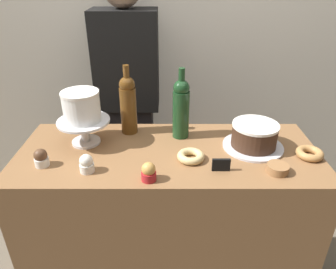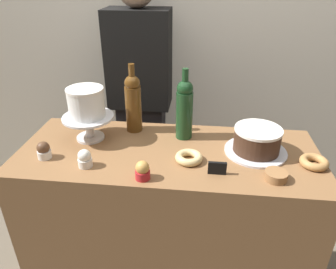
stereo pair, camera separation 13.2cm
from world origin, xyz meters
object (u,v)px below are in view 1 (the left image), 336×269
at_px(cookie_stack, 278,169).
at_px(white_layer_cake, 81,106).
at_px(price_sign_chalkboard, 221,165).
at_px(cake_stand_pedestal, 84,127).
at_px(donut_maple, 310,153).
at_px(cupcake_chocolate, 41,158).
at_px(chocolate_round_cake, 254,135).
at_px(cupcake_vanilla, 87,164).
at_px(cupcake_caramel, 149,172).
at_px(wine_bottle_amber, 128,104).
at_px(donut_glazed, 191,156).
at_px(wine_bottle_green, 181,108).
at_px(barista_figure, 129,107).

bearing_deg(cookie_stack, white_layer_cake, 163.71).
bearing_deg(price_sign_chalkboard, cake_stand_pedestal, 159.01).
relative_size(white_layer_cake, donut_maple, 1.44).
bearing_deg(price_sign_chalkboard, cupcake_chocolate, 177.12).
xyz_separation_m(chocolate_round_cake, cupcake_vanilla, (-0.69, -0.18, -0.03)).
distance_m(cupcake_vanilla, cookie_stack, 0.73).
xyz_separation_m(chocolate_round_cake, cupcake_chocolate, (-0.87, -0.14, -0.03)).
relative_size(chocolate_round_cake, cupcake_caramel, 2.65).
distance_m(wine_bottle_amber, price_sign_chalkboard, 0.52).
bearing_deg(chocolate_round_cake, donut_maple, -19.80).
bearing_deg(cupcake_caramel, cupcake_chocolate, 167.36).
height_order(chocolate_round_cake, cupcake_chocolate, chocolate_round_cake).
xyz_separation_m(wine_bottle_amber, price_sign_chalkboard, (0.39, -0.33, -0.12)).
xyz_separation_m(wine_bottle_amber, cupcake_caramel, (0.11, -0.39, -0.11)).
relative_size(white_layer_cake, cookie_stack, 1.91).
relative_size(cupcake_caramel, donut_glazed, 0.66).
bearing_deg(cookie_stack, donut_glazed, 164.73).
height_order(cupcake_caramel, donut_glazed, cupcake_caramel).
xyz_separation_m(cupcake_caramel, donut_glazed, (0.16, 0.14, -0.02)).
bearing_deg(white_layer_cake, cookie_stack, -16.29).
relative_size(white_layer_cake, price_sign_chalkboard, 2.30).
bearing_deg(price_sign_chalkboard, cupcake_vanilla, -179.39).
relative_size(wine_bottle_green, cookie_stack, 3.87).
distance_m(cupcake_caramel, donut_glazed, 0.22).
bearing_deg(white_layer_cake, barista_figure, 76.12).
xyz_separation_m(cupcake_caramel, donut_maple, (0.66, 0.16, -0.02)).
height_order(price_sign_chalkboard, barista_figure, barista_figure).
bearing_deg(white_layer_cake, donut_glazed, -17.00).
relative_size(donut_maple, cookie_stack, 1.33).
bearing_deg(donut_maple, white_layer_cake, 172.93).
bearing_deg(cookie_stack, cupcake_chocolate, 177.12).
bearing_deg(cupcake_chocolate, donut_glazed, 4.16).
distance_m(cake_stand_pedestal, price_sign_chalkboard, 0.62).
bearing_deg(cupcake_vanilla, donut_maple, 6.75).
distance_m(white_layer_cake, donut_maple, 0.98).
height_order(wine_bottle_amber, barista_figure, barista_figure).
xyz_separation_m(donut_maple, price_sign_chalkboard, (-0.38, -0.10, 0.01)).
distance_m(cupcake_caramel, price_sign_chalkboard, 0.28).
height_order(cookie_stack, barista_figure, barista_figure).
distance_m(white_layer_cake, wine_bottle_green, 0.43).
distance_m(cake_stand_pedestal, cupcake_vanilla, 0.24).
xyz_separation_m(cookie_stack, barista_figure, (-0.66, 0.77, -0.07)).
xyz_separation_m(cupcake_vanilla, donut_maple, (0.90, 0.11, -0.02)).
distance_m(donut_glazed, price_sign_chalkboard, 0.14).
height_order(cupcake_chocolate, barista_figure, barista_figure).
bearing_deg(chocolate_round_cake, wine_bottle_green, 161.55).
bearing_deg(donut_maple, cupcake_vanilla, -173.25).
height_order(cupcake_caramel, price_sign_chalkboard, cupcake_caramel).
bearing_deg(cupcake_caramel, price_sign_chalkboard, 12.43).
xyz_separation_m(wine_bottle_green, barista_figure, (-0.29, 0.47, -0.20)).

